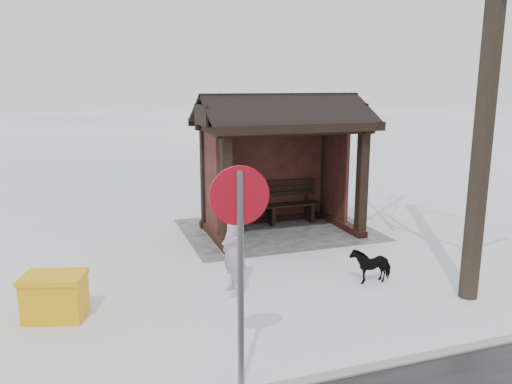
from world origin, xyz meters
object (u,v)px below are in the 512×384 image
Objects in this scene: pedestrian at (233,247)px; road_sign at (240,232)px; dog at (371,264)px; bus_shelter at (279,136)px; grit_bin at (55,296)px.

pedestrian is 2.68m from road_sign.
road_sign is (2.97, 2.16, 1.48)m from dog.
grit_bin is (4.59, 3.05, -1.83)m from bus_shelter.
grit_bin is at bearing -93.63° from dog.
road_sign is at bearing -54.98° from dog.
pedestrian is at bearing -97.05° from dog.
pedestrian reaches higher than grit_bin.
road_sign is at bearing 64.75° from bus_shelter.
grit_bin is at bearing -94.69° from pedestrian.
bus_shelter is at bearing -109.30° from road_sign.
dog is 0.70× the size of grit_bin.
bus_shelter reaches higher than grit_bin.
dog is (-2.35, 0.25, -0.48)m from pedestrian.
pedestrian is (1.95, 3.04, -1.40)m from bus_shelter.
bus_shelter is 3.87m from pedestrian.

